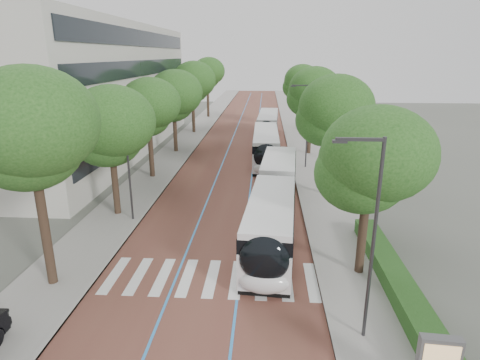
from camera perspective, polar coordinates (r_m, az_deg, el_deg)
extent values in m
plane|color=#51544C|center=(20.02, -5.02, -15.23)|extent=(160.00, 160.00, 0.00)
cube|color=brown|center=(57.72, 0.84, 6.68)|extent=(11.00, 140.00, 0.02)
cube|color=gray|center=(58.55, -6.56, 6.77)|extent=(4.00, 140.00, 0.12)
cube|color=gray|center=(57.84, 8.33, 6.57)|extent=(4.00, 140.00, 0.12)
cube|color=gray|center=(58.25, -4.71, 6.77)|extent=(0.20, 140.00, 0.14)
cube|color=gray|center=(57.72, 6.44, 6.62)|extent=(0.20, 140.00, 0.14)
cube|color=silver|center=(22.00, -17.40, -12.73)|extent=(0.55, 3.60, 0.01)
cube|color=silver|center=(21.60, -14.22, -13.03)|extent=(0.55, 3.60, 0.01)
cube|color=silver|center=(21.27, -10.92, -13.30)|extent=(0.55, 3.60, 0.01)
cube|color=silver|center=(21.01, -7.52, -13.54)|extent=(0.55, 3.60, 0.01)
cube|color=silver|center=(20.82, -4.05, -13.73)|extent=(0.55, 3.60, 0.01)
cube|color=silver|center=(20.70, -0.51, -13.87)|extent=(0.55, 3.60, 0.01)
cube|color=silver|center=(20.66, 3.05, -13.97)|extent=(0.55, 3.60, 0.01)
cube|color=silver|center=(20.70, 6.62, -14.01)|extent=(0.55, 3.60, 0.01)
cube|color=silver|center=(20.81, 10.17, -14.01)|extent=(0.55, 3.60, 0.01)
cube|color=#287ECC|center=(57.82, -0.75, 6.71)|extent=(0.12, 126.00, 0.01)
cube|color=#287ECC|center=(57.66, 2.44, 6.67)|extent=(0.12, 126.00, 0.01)
cube|color=#99978E|center=(50.02, -23.31, 11.72)|extent=(18.00, 40.00, 14.00)
cube|color=black|center=(47.20, -12.78, 7.52)|extent=(0.12, 38.00, 1.60)
cube|color=black|center=(46.77, -13.04, 11.38)|extent=(0.12, 38.00, 1.60)
cube|color=black|center=(46.57, -13.32, 15.29)|extent=(0.12, 38.00, 1.60)
cube|color=black|center=(46.58, -13.59, 18.97)|extent=(0.12, 38.00, 1.60)
cube|color=#1E4818|center=(20.56, 21.74, -13.89)|extent=(1.20, 14.00, 0.80)
cylinder|color=#323235|center=(15.71, 18.41, -8.62)|extent=(0.14, 0.14, 8.00)
cube|color=#323235|center=(14.29, 16.79, 5.55)|extent=(1.70, 0.12, 0.12)
cube|color=#323235|center=(14.16, 13.99, 5.34)|extent=(0.50, 0.20, 0.10)
cylinder|color=#323235|center=(39.42, 9.56, 7.46)|extent=(0.14, 0.14, 8.00)
cube|color=#323235|center=(38.87, 8.65, 13.17)|extent=(1.70, 0.12, 0.12)
cube|color=#323235|center=(38.83, 7.59, 13.09)|extent=(0.50, 0.20, 0.10)
cylinder|color=#323235|center=(27.01, -15.63, 2.50)|extent=(0.14, 0.14, 8.00)
cylinder|color=black|center=(21.17, -25.89, -7.07)|extent=(0.44, 0.44, 5.27)
ellipsoid|color=#1B4616|center=(19.83, -27.71, 5.68)|extent=(5.67, 5.67, 4.82)
cylinder|color=black|center=(28.93, -17.30, -0.77)|extent=(0.44, 0.44, 4.27)
ellipsoid|color=#1B4616|center=(28.02, -18.01, 6.78)|extent=(5.61, 5.61, 4.77)
cylinder|color=black|center=(37.13, -12.52, 3.62)|extent=(0.44, 0.44, 4.37)
ellipsoid|color=#1B4616|center=(36.42, -12.93, 9.69)|extent=(5.26, 5.26, 4.47)
cylinder|color=black|center=(46.60, -9.20, 6.57)|extent=(0.44, 0.44, 4.35)
ellipsoid|color=#1B4616|center=(46.04, -9.44, 11.41)|extent=(6.00, 6.00, 5.10)
cylinder|color=black|center=(58.16, -6.64, 9.05)|extent=(0.44, 0.44, 4.84)
ellipsoid|color=#1B4616|center=(57.70, -6.80, 13.38)|extent=(6.05, 6.05, 5.14)
cylinder|color=black|center=(72.83, -4.57, 10.96)|extent=(0.44, 0.44, 5.27)
ellipsoid|color=#1B4616|center=(72.45, -4.66, 14.72)|extent=(5.58, 5.58, 4.74)
cylinder|color=black|center=(21.17, 16.97, -7.73)|extent=(0.44, 0.44, 4.11)
ellipsoid|color=#1B4616|center=(19.92, 17.91, 2.07)|extent=(5.30, 5.30, 4.51)
cylinder|color=black|center=(32.17, 12.36, 1.75)|extent=(0.44, 0.44, 4.61)
ellipsoid|color=#1B4616|center=(31.33, 12.85, 9.14)|extent=(5.59, 5.59, 4.75)
cylinder|color=black|center=(45.70, 9.85, 6.55)|extent=(0.44, 0.44, 4.71)
ellipsoid|color=#1B4616|center=(45.10, 10.14, 11.90)|extent=(5.62, 5.62, 4.78)
cylinder|color=black|center=(61.42, 8.33, 9.38)|extent=(0.44, 0.44, 4.73)
ellipsoid|color=#1B4616|center=(60.98, 8.51, 13.38)|extent=(5.22, 5.22, 4.44)
cylinder|color=black|center=(27.31, 5.12, -1.90)|extent=(2.36, 1.07, 2.30)
cube|color=silver|center=(22.74, 4.38, -7.37)|extent=(3.20, 9.52, 1.82)
cube|color=black|center=(22.29, 4.45, -4.70)|extent=(3.23, 9.34, 0.97)
cube|color=silver|center=(22.06, 4.49, -3.16)|extent=(3.14, 9.33, 0.31)
cube|color=black|center=(23.22, 4.32, -9.80)|extent=(3.12, 9.14, 0.35)
cube|color=silver|center=(31.56, 5.51, -0.20)|extent=(3.08, 7.91, 1.82)
cube|color=black|center=(31.24, 5.57, 1.79)|extent=(3.11, 7.76, 0.97)
cube|color=silver|center=(31.07, 5.61, 2.93)|extent=(3.02, 7.75, 0.31)
cube|color=black|center=(31.91, 5.46, -2.06)|extent=(3.00, 7.59, 0.35)
ellipsoid|color=black|center=(18.37, 3.49, -11.15)|extent=(2.43, 1.27, 2.28)
ellipsoid|color=silver|center=(18.90, 3.41, -14.26)|extent=(2.42, 1.17, 1.14)
cylinder|color=black|center=(21.15, 0.80, -11.65)|extent=(0.37, 1.02, 1.00)
cylinder|color=black|center=(21.03, 7.06, -11.98)|extent=(0.37, 1.02, 1.00)
cylinder|color=black|center=(33.44, 3.68, -0.51)|extent=(0.37, 1.02, 1.00)
cylinder|color=black|center=(33.37, 7.55, -0.67)|extent=(0.37, 1.02, 1.00)
cylinder|color=black|center=(25.94, 2.29, -5.94)|extent=(0.37, 1.02, 1.00)
cylinder|color=black|center=(25.84, 7.31, -6.17)|extent=(0.37, 1.02, 1.00)
cube|color=silver|center=(42.17, 3.67, 4.35)|extent=(2.57, 12.01, 1.82)
cube|color=black|center=(41.93, 3.70, 5.87)|extent=(2.61, 11.77, 0.97)
cube|color=silver|center=(41.81, 3.72, 6.73)|extent=(2.52, 11.77, 0.31)
cube|color=black|center=(42.43, 3.65, 2.92)|extent=(2.52, 11.53, 0.35)
ellipsoid|color=black|center=(36.31, 3.73, 3.40)|extent=(2.36, 1.11, 2.28)
ellipsoid|color=silver|center=(36.55, 3.70, 1.65)|extent=(2.36, 1.01, 1.14)
cylinder|color=black|center=(38.87, 2.01, 2.09)|extent=(0.31, 1.00, 1.00)
cylinder|color=black|center=(38.89, 5.34, 2.03)|extent=(0.31, 1.00, 1.00)
cylinder|color=black|center=(46.05, 2.23, 4.52)|extent=(0.31, 1.00, 1.00)
cylinder|color=black|center=(46.07, 5.05, 4.47)|extent=(0.31, 1.00, 1.00)
cube|color=silver|center=(55.07, 4.00, 7.44)|extent=(2.95, 12.09, 1.82)
cube|color=black|center=(54.88, 4.02, 8.61)|extent=(2.98, 11.85, 0.97)
cube|color=silver|center=(54.79, 4.04, 9.27)|extent=(2.89, 11.84, 0.31)
cube|color=black|center=(55.26, 3.98, 6.33)|extent=(2.89, 11.60, 0.35)
ellipsoid|color=black|center=(49.18, 3.78, 7.11)|extent=(2.39, 1.19, 2.28)
ellipsoid|color=silver|center=(49.35, 3.75, 5.80)|extent=(2.39, 1.09, 1.14)
cylinder|color=black|center=(51.72, 2.58, 5.95)|extent=(0.34, 1.01, 1.00)
cylinder|color=black|center=(51.65, 5.10, 5.88)|extent=(0.34, 1.01, 1.00)
cylinder|color=black|center=(58.98, 3.01, 7.37)|extent=(0.34, 1.01, 1.00)
cylinder|color=black|center=(58.92, 5.22, 7.31)|extent=(0.34, 1.01, 1.00)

